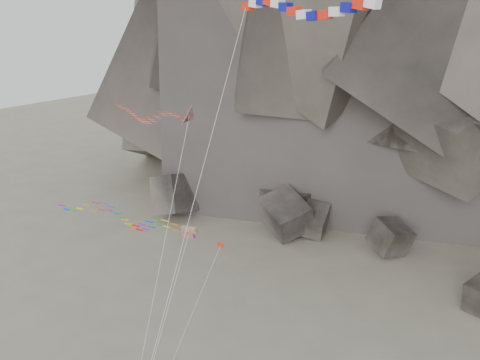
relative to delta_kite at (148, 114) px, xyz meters
The scene contains 5 objects.
boulder_field 37.74m from the delta_kite, 69.97° to the left, with size 68.28×16.56×8.49m.
delta_kite is the anchor object (origin of this frame).
banner_kite 20.43m from the delta_kite, 11.71° to the right, with size 11.68×15.73×30.87m.
parafoil_kite 9.31m from the delta_kite, 75.69° to the right, with size 19.27×13.12×13.94m.
pennant_kite 18.75m from the delta_kite, 33.18° to the right, with size 0.74×11.60×13.90m.
Camera 1 is at (29.92, -30.83, 32.81)m, focal length 45.00 mm.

